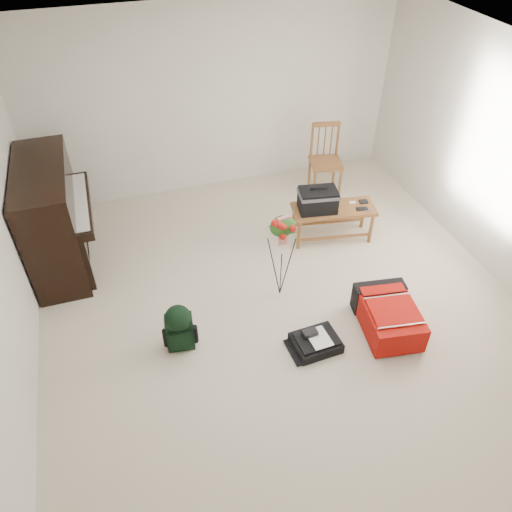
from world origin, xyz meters
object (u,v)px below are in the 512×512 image
object	(u,v)px
dining_chair	(325,160)
black_duffel	(316,342)
red_suitcase	(386,312)
piano	(54,219)
flower_stand	(281,257)
green_backpack	(179,326)
bench	(324,204)

from	to	relation	value
dining_chair	black_duffel	size ratio (longest dim) A/B	2.06
dining_chair	red_suitcase	bearing A→B (deg)	-87.92
piano	flower_stand	world-z (taller)	piano
black_duffel	green_backpack	xyz separation A→B (m)	(-1.27, 0.42, 0.22)
red_suitcase	black_duffel	size ratio (longest dim) A/B	1.78
red_suitcase	black_duffel	xyz separation A→B (m)	(-0.79, -0.06, -0.11)
dining_chair	black_duffel	distance (m)	2.95
piano	red_suitcase	bearing A→B (deg)	-33.82
black_duffel	flower_stand	bearing A→B (deg)	91.97
piano	flower_stand	bearing A→B (deg)	-30.46
red_suitcase	green_backpack	distance (m)	2.09
flower_stand	black_duffel	bearing A→B (deg)	-94.85
bench	red_suitcase	bearing A→B (deg)	-78.09
piano	flower_stand	distance (m)	2.60
bench	dining_chair	xyz separation A→B (m)	(0.50, 1.08, -0.07)
black_duffel	flower_stand	size ratio (longest dim) A/B	0.44
black_duffel	flower_stand	xyz separation A→B (m)	(-0.08, 0.83, 0.46)
bench	piano	bearing A→B (deg)	179.14
bench	black_duffel	size ratio (longest dim) A/B	2.25
black_duffel	green_backpack	world-z (taller)	green_backpack
piano	dining_chair	size ratio (longest dim) A/B	1.55
red_suitcase	green_backpack	xyz separation A→B (m)	(-2.06, 0.36, 0.11)
piano	black_duffel	xyz separation A→B (m)	(2.32, -2.15, -0.53)
green_backpack	black_duffel	bearing A→B (deg)	-10.22
flower_stand	piano	bearing A→B (deg)	139.30
dining_chair	green_backpack	bearing A→B (deg)	-126.46
piano	green_backpack	distance (m)	2.05
flower_stand	bench	bearing A→B (deg)	32.39
red_suitcase	flower_stand	size ratio (longest dim) A/B	0.78
dining_chair	flower_stand	bearing A→B (deg)	-113.94
black_duffel	flower_stand	world-z (taller)	flower_stand
dining_chair	red_suitcase	world-z (taller)	dining_chair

